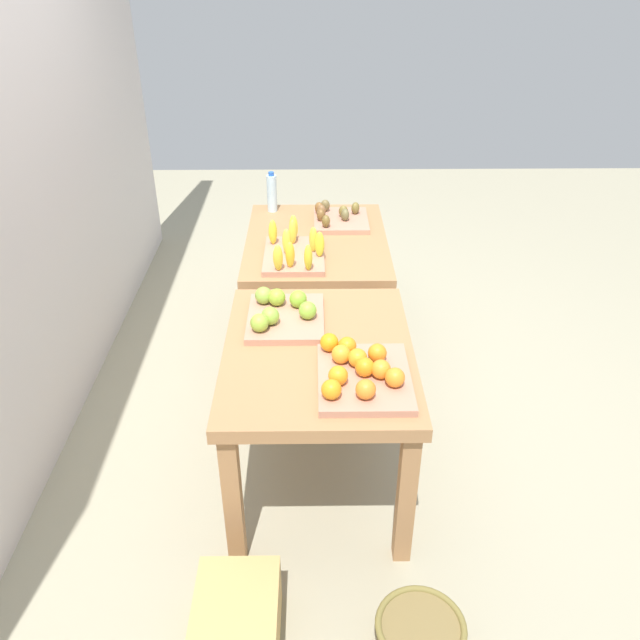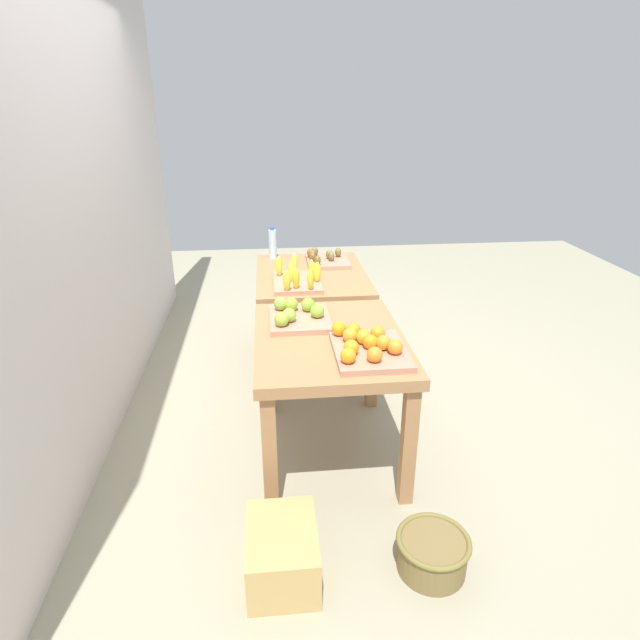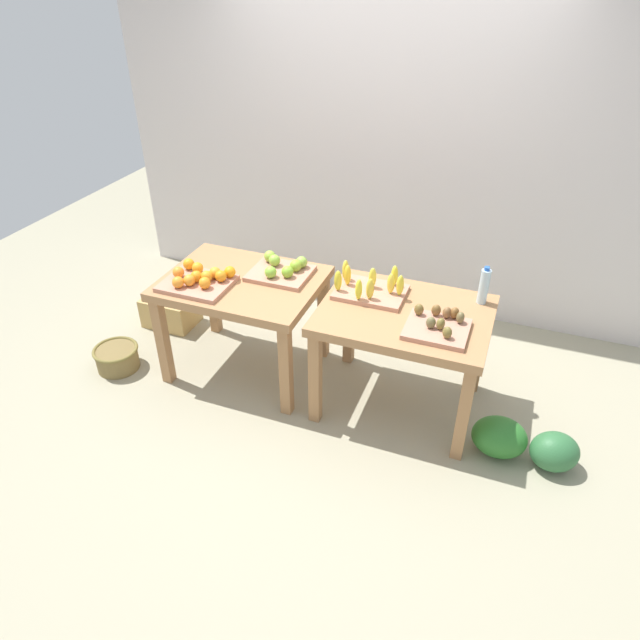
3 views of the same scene
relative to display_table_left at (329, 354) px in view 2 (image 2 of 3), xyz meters
name	(u,v)px [view 2 (image 2 of 3)]	position (x,y,z in m)	size (l,w,h in m)	color
ground_plane	(319,399)	(0.56, 0.00, -0.63)	(8.00, 8.00, 0.00)	#9D967C
back_wall	(76,179)	(0.56, 1.35, 0.87)	(4.40, 0.12, 3.00)	silver
display_table_left	(329,354)	(0.00, 0.00, 0.00)	(1.04, 0.80, 0.74)	#A37449
display_table_right	(311,287)	(1.12, 0.00, 0.00)	(1.04, 0.80, 0.74)	#A37449
orange_bin	(367,346)	(-0.22, -0.16, 0.15)	(0.45, 0.37, 0.11)	tan
apple_bin	(298,315)	(0.23, 0.16, 0.15)	(0.40, 0.34, 0.11)	tan
banana_crate	(297,278)	(0.86, 0.12, 0.16)	(0.44, 0.32, 0.17)	tan
kiwi_bin	(326,260)	(1.34, -0.13, 0.14)	(0.36, 0.33, 0.10)	tan
water_bottle	(273,244)	(1.54, 0.27, 0.22)	(0.06, 0.06, 0.25)	silver
watermelon_pile	(328,308)	(1.94, -0.23, -0.50)	(0.65, 0.31, 0.26)	#2F693A
wicker_basket	(432,552)	(-0.89, -0.35, -0.54)	(0.32, 0.32, 0.17)	olive
cardboard_produce_box	(282,553)	(-0.85, 0.30, -0.51)	(0.40, 0.30, 0.24)	tan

